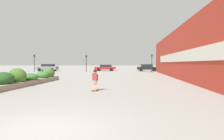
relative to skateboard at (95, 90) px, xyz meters
The scene contains 11 objects.
ground_plane 7.21m from the skateboard, 90.46° to the right, with size 300.00×300.00×0.00m, color gray.
building_wall_right 10.75m from the skateboard, 44.73° to the left, with size 0.67×43.48×5.54m.
planter_box 6.59m from the skateboard, 155.96° to the left, with size 1.39×11.04×1.36m.
skateboard is the anchor object (origin of this frame).
skateboarder 0.78m from the skateboard, 90.45° to the left, with size 1.09×0.57×1.26m.
car_leftmost 32.47m from the skateboard, 96.47° to the left, with size 4.55×1.98×1.39m.
car_center_left 32.18m from the skateboard, 80.09° to the left, with size 4.49×1.90×1.51m.
car_center_right 33.49m from the skateboard, 118.37° to the left, with size 4.45×1.95×1.55m.
traffic_light_left 26.04m from the skateboard, 104.24° to the left, with size 0.28×0.30×3.22m.
traffic_light_right 25.94m from the skateboard, 76.87° to the left, with size 0.28×0.30×3.35m.
traffic_light_far_left 30.23m from the skateboard, 123.59° to the left, with size 0.28×0.30×3.37m.
Camera 1 is at (2.28, -4.76, 1.71)m, focal length 32.00 mm.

